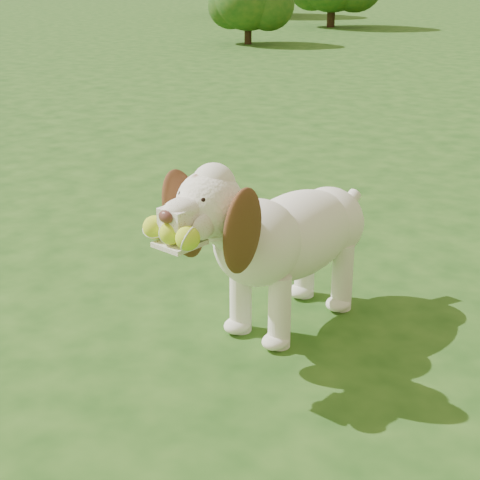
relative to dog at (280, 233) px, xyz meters
The scene contains 3 objects.
ground 0.81m from the dog, 143.38° to the left, with size 80.00×80.00×0.00m, color #1C4413.
dog is the anchor object (origin of this frame).
shrub_a 9.99m from the dog, 127.19° to the left, with size 1.15×1.15×1.19m.
Camera 1 is at (2.02, -2.60, 1.40)m, focal length 55.00 mm.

